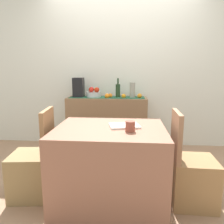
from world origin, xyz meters
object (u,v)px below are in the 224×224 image
(wine_bottle, at_px, (118,90))
(chair_by_corner, at_px, (191,177))
(fruit_bowl, at_px, (94,94))
(ceramic_vase, at_px, (132,90))
(coffee_maker, at_px, (79,87))
(dining_table, at_px, (110,164))
(chair_near_window, at_px, (34,171))
(sideboard_console, at_px, (107,123))
(open_book, at_px, (124,126))
(coffee_cup, at_px, (130,126))

(wine_bottle, bearing_deg, chair_by_corner, -61.71)
(fruit_bowl, bearing_deg, ceramic_vase, 0.00)
(fruit_bowl, xyz_separation_m, chair_by_corner, (1.18, -1.47, -0.62))
(coffee_maker, xyz_separation_m, dining_table, (0.65, -1.47, -0.62))
(chair_near_window, height_order, chair_by_corner, same)
(fruit_bowl, relative_size, chair_by_corner, 0.25)
(sideboard_console, height_order, chair_by_corner, chair_by_corner)
(chair_by_corner, bearing_deg, wine_bottle, 118.29)
(chair_by_corner, bearing_deg, ceramic_vase, 110.98)
(open_book, bearing_deg, coffee_maker, 105.58)
(wine_bottle, height_order, dining_table, wine_bottle)
(ceramic_vase, bearing_deg, dining_table, -98.28)
(fruit_bowl, relative_size, ceramic_vase, 0.96)
(coffee_cup, height_order, chair_by_corner, chair_by_corner)
(ceramic_vase, distance_m, chair_by_corner, 1.72)
(ceramic_vase, bearing_deg, sideboard_console, 180.00)
(wine_bottle, relative_size, chair_by_corner, 0.34)
(wine_bottle, bearing_deg, chair_near_window, -117.49)
(sideboard_console, height_order, open_book, sideboard_console)
(ceramic_vase, bearing_deg, chair_near_window, -124.03)
(coffee_maker, distance_m, chair_by_corner, 2.18)
(sideboard_console, xyz_separation_m, chair_near_window, (-0.59, -1.47, -0.15))
(wine_bottle, xyz_separation_m, open_book, (0.15, -1.44, -0.20))
(fruit_bowl, distance_m, dining_table, 1.61)
(fruit_bowl, relative_size, wine_bottle, 0.76)
(dining_table, relative_size, open_book, 3.69)
(chair_near_window, distance_m, chair_by_corner, 1.56)
(fruit_bowl, xyz_separation_m, dining_table, (0.40, -1.47, -0.52))
(sideboard_console, height_order, coffee_cup, sideboard_console)
(dining_table, distance_m, chair_by_corner, 0.79)
(open_book, distance_m, chair_by_corner, 0.81)
(coffee_cup, xyz_separation_m, chair_by_corner, (0.59, 0.13, -0.52))
(sideboard_console, height_order, chair_near_window, chair_near_window)
(coffee_cup, bearing_deg, sideboard_console, 103.19)
(coffee_cup, distance_m, chair_by_corner, 0.80)
(coffee_maker, distance_m, dining_table, 1.73)
(dining_table, xyz_separation_m, coffee_cup, (0.19, -0.13, 0.42))
(chair_by_corner, bearing_deg, fruit_bowl, 128.69)
(wine_bottle, distance_m, coffee_maker, 0.63)
(sideboard_console, height_order, ceramic_vase, ceramic_vase)
(coffee_maker, bearing_deg, chair_near_window, -95.22)
(sideboard_console, relative_size, chair_by_corner, 1.40)
(open_book, bearing_deg, chair_near_window, 169.46)
(fruit_bowl, xyz_separation_m, coffee_maker, (-0.24, 0.00, 0.11))
(dining_table, bearing_deg, open_book, 16.52)
(fruit_bowl, bearing_deg, sideboard_console, 0.00)
(coffee_maker, bearing_deg, chair_by_corner, -45.97)
(sideboard_console, relative_size, open_book, 4.51)
(wine_bottle, distance_m, ceramic_vase, 0.23)
(wine_bottle, bearing_deg, coffee_maker, 180.00)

